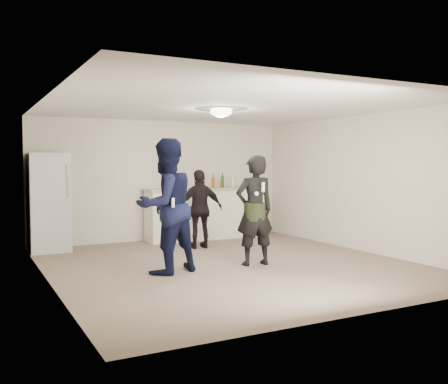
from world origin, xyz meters
name	(u,v)px	position (x,y,z in m)	size (l,w,h in m)	color
floor	(230,264)	(0.00, 0.00, 0.00)	(6.00, 6.00, 0.00)	#6B5B4C
ceiling	(230,107)	(0.00, 0.00, 2.50)	(6.00, 6.00, 0.00)	silver
wall_back	(163,181)	(0.00, 3.00, 1.25)	(6.00, 6.00, 0.00)	beige
wall_front	(365,198)	(0.00, -3.00, 1.25)	(6.00, 6.00, 0.00)	beige
wall_left	(48,191)	(-2.75, 0.00, 1.25)	(6.00, 6.00, 0.00)	beige
wall_right	(362,183)	(2.75, 0.00, 1.25)	(6.00, 6.00, 0.00)	beige
counter	(206,214)	(0.86, 2.67, 0.53)	(2.60, 0.56, 1.05)	white
counter_top	(206,189)	(0.86, 2.67, 1.07)	(2.68, 0.64, 0.04)	#B9B18F
fridge	(48,202)	(-2.38, 2.60, 0.90)	(0.70, 0.70, 1.80)	silver
fridge_handle	(68,181)	(-2.10, 2.23, 1.30)	(0.02, 0.02, 0.60)	silver
ceiling_dome	(221,112)	(0.00, 0.30, 2.45)	(0.36, 0.36, 0.16)	white
shaker	(179,184)	(0.30, 2.82, 1.18)	(0.08, 0.08, 0.17)	silver
man	(166,206)	(-1.13, -0.12, 0.99)	(0.96, 0.75, 1.98)	#0F143E
woman	(255,210)	(0.33, -0.22, 0.87)	(0.64, 0.42, 1.74)	black
camo_shorts	(255,212)	(0.33, -0.22, 0.85)	(0.34, 0.34, 0.28)	#253317
spectator	(200,209)	(0.23, 1.62, 0.75)	(0.88, 0.37, 1.50)	black
remote_man	(173,203)	(-1.13, -0.40, 1.05)	(0.04, 0.04, 0.15)	silver
nunchuk_man	(180,208)	(-1.01, -0.37, 0.98)	(0.07, 0.07, 0.07)	silver
remote_woman	(263,187)	(0.33, -0.47, 1.25)	(0.04, 0.04, 0.15)	white
nunchuk_woman	(256,194)	(0.23, -0.44, 1.15)	(0.07, 0.07, 0.07)	silver
bottle_cluster	(212,183)	(1.00, 2.65, 1.20)	(1.32, 0.39, 0.25)	silver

